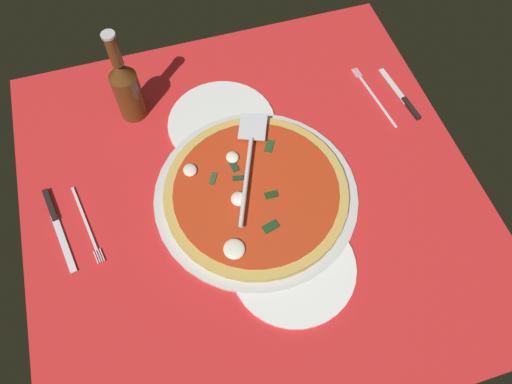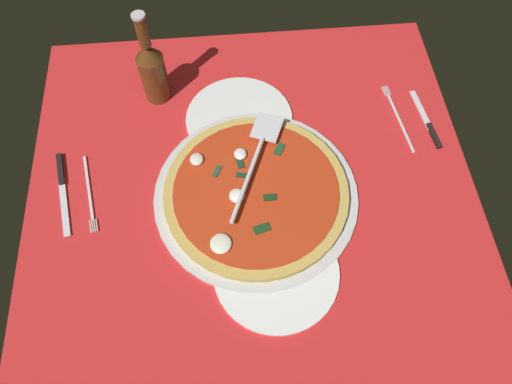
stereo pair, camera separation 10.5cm
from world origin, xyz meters
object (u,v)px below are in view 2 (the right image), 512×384
Objects in this scene: dinner_plate_right at (239,119)px; place_setting_near at (413,122)px; pizza at (255,192)px; pizza_server at (255,158)px; dinner_plate_left at (276,272)px; beer_bottle at (152,69)px; place_setting_far at (75,190)px.

dinner_plate_right is 1.17× the size of place_setting_near.
place_setting_near is (-4.61, -41.68, -0.16)cm from dinner_plate_right.
pizza is 7.55cm from pizza_server.
dinner_plate_left is 39.64cm from dinner_plate_right.
beer_bottle is (9.37, 19.38, 8.88)cm from dinner_plate_right.
dinner_plate_left is at bearing -153.07° from pizza_server.
pizza_server reaches higher than place_setting_far.
pizza is 1.60× the size of beer_bottle.
beer_bottle reaches higher than pizza_server.
beer_bottle is at bearing 34.78° from pizza.
dinner_plate_right is at bearing 32.72° from pizza_server.
dinner_plate_left is 55.06cm from beer_bottle.
pizza_server is at bearing -169.60° from dinner_plate_right.
pizza_server is at bearing 97.14° from place_setting_near.
beer_bottle reaches higher than pizza.
beer_bottle reaches higher than dinner_plate_left.
beer_bottle is (30.80, 21.39, 7.40)cm from pizza.
pizza is at bearing -174.63° from dinner_plate_right.
pizza_server is (-14.36, -2.63, 4.04)cm from dinner_plate_right.
dinner_plate_left is 50.79cm from place_setting_near.
pizza is (-21.43, -2.01, 1.48)cm from dinner_plate_right.
place_setting_near and place_setting_far have the same top height.
dinner_plate_right is at bearing -115.80° from beer_bottle.
dinner_plate_right is at bearing 76.81° from place_setting_near.
beer_bottle reaches higher than place_setting_near.
pizza reaches higher than dinner_plate_right.
place_setting_far is (5.04, 39.62, -1.62)cm from pizza.
pizza is at bearing -162.69° from pizza_server.
place_setting_near reaches higher than dinner_plate_right.
dinner_plate_right is 21.58cm from pizza.
dinner_plate_left is 25.42cm from pizza_server.
dinner_plate_right is at bearing 6.74° from dinner_plate_left.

